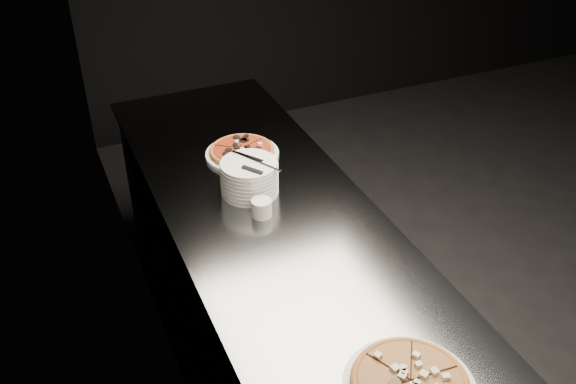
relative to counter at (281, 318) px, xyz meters
name	(u,v)px	position (x,y,z in m)	size (l,w,h in m)	color
wall_left	(164,123)	(-0.37, 0.00, 0.94)	(0.02, 5.00, 2.80)	black
counter	(281,318)	(0.00, 0.00, 0.00)	(0.74, 2.44, 0.92)	slate
pizza_tomato	(242,152)	(0.04, 0.51, 0.48)	(0.36, 0.36, 0.04)	white
plate_stack	(249,177)	(-0.03, 0.24, 0.52)	(0.22, 0.22, 0.13)	white
cutlery	(253,164)	(-0.02, 0.22, 0.59)	(0.11, 0.22, 0.01)	#B8BABF
ramekin	(262,207)	(-0.04, 0.08, 0.49)	(0.07, 0.07, 0.06)	silver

